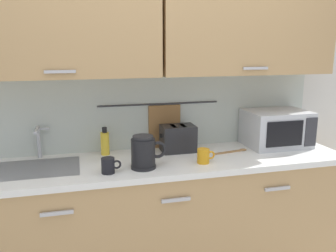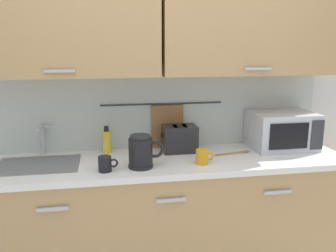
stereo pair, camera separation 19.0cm
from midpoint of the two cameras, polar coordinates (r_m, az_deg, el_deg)
counter_unit at (r=2.57m, az=-3.14°, el=-14.81°), size 2.53×0.64×0.90m
back_wall_assembly at (r=2.51m, az=-4.28°, el=9.96°), size 3.70×0.41×2.50m
sink_faucet at (r=2.56m, az=-22.20°, el=-1.80°), size 0.09×0.17×0.22m
microwave at (r=2.78m, az=15.21°, el=-0.37°), size 0.46×0.35×0.27m
electric_kettle at (r=2.21m, az=-6.38°, el=-4.28°), size 0.23×0.16×0.21m
dish_soap_bottle at (r=2.52m, az=-12.27°, el=-2.67°), size 0.06×0.06×0.20m
mug_near_sink at (r=2.17m, az=-12.08°, el=-6.28°), size 0.12×0.08×0.09m
toaster at (r=2.55m, az=-0.51°, el=-2.01°), size 0.26×0.17×0.19m
mug_by_kettle at (r=2.31m, az=3.43°, el=-4.86°), size 0.12×0.08×0.09m
wooden_spoon at (r=2.58m, az=8.63°, el=-4.05°), size 0.28×0.08×0.01m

